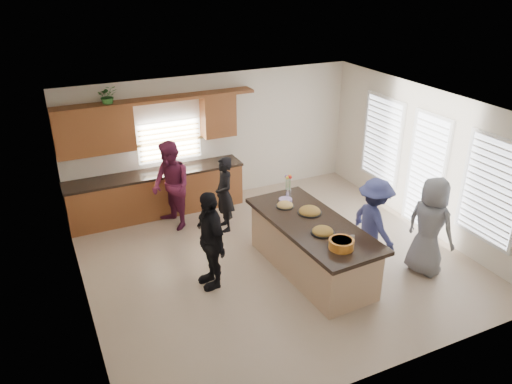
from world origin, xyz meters
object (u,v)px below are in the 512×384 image
woman_left_front (210,240)px  woman_right_front (430,226)px  salad_bowl (341,244)px  island (311,248)px  woman_left_mid (171,186)px  woman_right_back (374,223)px  woman_left_back (224,194)px

woman_left_front → woman_right_front: 3.68m
salad_bowl → island: bearing=87.8°
woman_left_mid → woman_right_back: 3.95m
woman_left_back → woman_left_mid: size_ratio=0.85×
woman_left_mid → island: bearing=20.1°
woman_left_front → woman_right_front: bearing=69.1°
island → woman_left_front: 1.78m
island → woman_left_front: woman_left_front is taller
woman_left_back → woman_right_front: size_ratio=0.87×
woman_left_mid → woman_right_back: bearing=30.7°
woman_left_mid → woman_left_front: size_ratio=1.06×
island → woman_right_back: (1.06, -0.28, 0.37)m
woman_left_back → woman_right_back: (1.84, -2.30, 0.06)m
woman_left_mid → woman_left_front: (-0.00, -2.19, -0.05)m
salad_bowl → woman_right_back: bearing=29.2°
woman_right_back → woman_right_front: woman_right_front is taller
woman_right_back → woman_right_front: size_ratio=0.94×
woman_left_back → woman_left_mid: (-0.91, 0.53, 0.14)m
island → salad_bowl: 1.06m
island → woman_right_front: bearing=-28.5°
island → woman_left_mid: (-1.69, 2.55, 0.45)m
woman_left_front → woman_left_back: bearing=149.5°
woman_left_mid → woman_left_front: bearing=-13.5°
woman_left_mid → woman_right_front: bearing=32.2°
woman_left_mid → woman_right_front: (3.48, -3.40, -0.02)m
island → woman_right_back: bearing=-17.9°
woman_left_mid → woman_right_front: woman_left_mid is taller
woman_left_back → island: bearing=24.7°
woman_left_mid → woman_left_back: bearing=46.2°
island → woman_left_back: 2.19m
island → woman_left_front: (-1.70, 0.36, 0.40)m
salad_bowl → woman_left_mid: (-1.66, 3.44, -0.13)m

